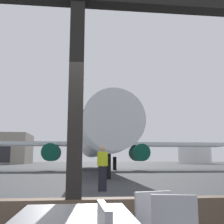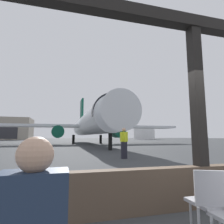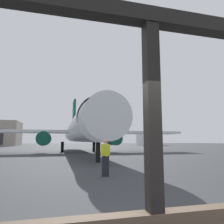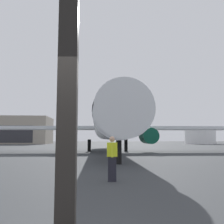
{
  "view_description": "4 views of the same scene",
  "coord_description": "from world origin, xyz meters",
  "px_view_note": "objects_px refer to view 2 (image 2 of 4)",
  "views": [
    {
      "loc": [
        0.08,
        -3.68,
        1.2
      ],
      "look_at": [
        2.07,
        14.16,
        4.3
      ],
      "focal_mm": 44.2,
      "sensor_mm": 36.0,
      "label": 1
    },
    {
      "loc": [
        -2.49,
        -2.98,
        1.24
      ],
      "look_at": [
        2.25,
        14.91,
        3.69
      ],
      "focal_mm": 29.8,
      "sensor_mm": 36.0,
      "label": 2
    },
    {
      "loc": [
        -1.3,
        -2.76,
        1.65
      ],
      "look_at": [
        3.23,
        15.01,
        4.18
      ],
      "focal_mm": 33.73,
      "sensor_mm": 36.0,
      "label": 3
    },
    {
      "loc": [
        0.31,
        -2.62,
        1.65
      ],
      "look_at": [
        1.11,
        10.35,
        3.04
      ],
      "focal_mm": 39.9,
      "sensor_mm": 36.0,
      "label": 4
    }
  ],
  "objects_px": {
    "ground_crew_worker": "(124,143)",
    "fuel_storage_tank": "(144,133)",
    "airplane": "(90,124)",
    "cafe_chair_aisle_left": "(211,199)"
  },
  "relations": [
    {
      "from": "ground_crew_worker",
      "to": "fuel_storage_tank",
      "type": "bearing_deg",
      "value": 64.55
    },
    {
      "from": "airplane",
      "to": "ground_crew_worker",
      "type": "relative_size",
      "value": 19.13
    },
    {
      "from": "cafe_chair_aisle_left",
      "to": "ground_crew_worker",
      "type": "relative_size",
      "value": 0.5
    },
    {
      "from": "ground_crew_worker",
      "to": "fuel_storage_tank",
      "type": "xyz_separation_m",
      "value": [
        32.58,
        68.45,
        1.77
      ]
    },
    {
      "from": "cafe_chair_aisle_left",
      "to": "airplane",
      "type": "distance_m",
      "value": 28.18
    },
    {
      "from": "cafe_chair_aisle_left",
      "to": "fuel_storage_tank",
      "type": "height_order",
      "value": "fuel_storage_tank"
    },
    {
      "from": "cafe_chair_aisle_left",
      "to": "fuel_storage_tank",
      "type": "bearing_deg",
      "value": 65.92
    },
    {
      "from": "airplane",
      "to": "fuel_storage_tank",
      "type": "distance_m",
      "value": 58.24
    },
    {
      "from": "ground_crew_worker",
      "to": "fuel_storage_tank",
      "type": "height_order",
      "value": "fuel_storage_tank"
    },
    {
      "from": "airplane",
      "to": "fuel_storage_tank",
      "type": "relative_size",
      "value": 3.48
    }
  ]
}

